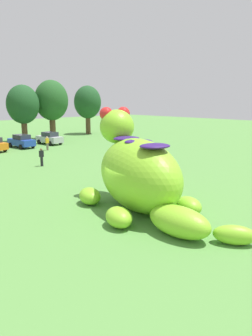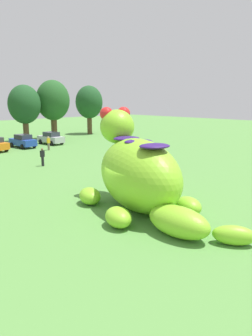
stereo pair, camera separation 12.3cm
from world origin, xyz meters
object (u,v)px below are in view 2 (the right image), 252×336
car_blue (23,141)px  spectator_near_inflatable (43,157)px  car_silver (51,138)px  giant_inflatable_creature (139,173)px  spectator_mid_field (49,143)px

car_blue → spectator_near_inflatable: (-4.23, -12.13, -0.01)m
car_blue → car_silver: 4.32m
giant_inflatable_creature → car_silver: 29.12m
giant_inflatable_creature → spectator_near_inflatable: 14.86m
giant_inflatable_creature → spectator_mid_field: 23.93m
car_blue → spectator_near_inflatable: size_ratio=2.46×
car_silver → spectator_mid_field: car_silver is taller
car_silver → giant_inflatable_creature: bearing=-111.9°
giant_inflatable_creature → car_blue: giant_inflatable_creature is taller
car_blue → spectator_mid_field: (1.25, -4.17, -0.01)m
car_blue → spectator_near_inflatable: 12.85m
car_blue → spectator_mid_field: car_blue is taller
giant_inflatable_creature → car_silver: giant_inflatable_creature is taller
giant_inflatable_creature → spectator_near_inflatable: bearing=80.9°
giant_inflatable_creature → car_silver: bearing=68.1°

